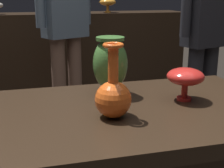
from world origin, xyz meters
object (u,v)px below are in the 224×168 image
(vase_centerpiece, at_px, (113,96))
(vase_left_accent, at_px, (185,77))
(visitor_center_back, at_px, (65,14))
(visitor_near_right, at_px, (206,24))
(vase_tall_behind, at_px, (110,64))
(shelf_vase_right, at_px, (108,3))

(vase_centerpiece, xyz_separation_m, vase_left_accent, (0.30, 0.09, 0.01))
(visitor_center_back, relative_size, visitor_near_right, 1.06)
(vase_centerpiece, distance_m, vase_tall_behind, 0.24)
(visitor_center_back, bearing_deg, visitor_near_right, 131.69)
(vase_centerpiece, relative_size, shelf_vase_right, 1.47)
(shelf_vase_right, relative_size, visitor_near_right, 0.10)
(vase_centerpiece, bearing_deg, vase_left_accent, 17.46)
(shelf_vase_right, height_order, visitor_near_right, visitor_near_right)
(vase_tall_behind, bearing_deg, visitor_near_right, 43.72)
(visitor_center_back, bearing_deg, vase_left_accent, 75.07)
(visitor_center_back, distance_m, visitor_near_right, 1.04)
(vase_tall_behind, distance_m, visitor_near_right, 1.29)
(vase_centerpiece, height_order, vase_tall_behind, vase_centerpiece)
(visitor_center_back, bearing_deg, shelf_vase_right, -151.73)
(shelf_vase_right, bearing_deg, vase_centerpiece, -103.45)
(vase_centerpiece, distance_m, visitor_center_back, 1.53)
(vase_centerpiece, height_order, visitor_center_back, visitor_center_back)
(shelf_vase_right, distance_m, visitor_near_right, 1.19)
(vase_centerpiece, relative_size, visitor_near_right, 0.14)
(vase_tall_behind, height_order, vase_left_accent, vase_tall_behind)
(vase_centerpiece, bearing_deg, shelf_vase_right, 76.55)
(visitor_near_right, bearing_deg, vase_centerpiece, 32.82)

